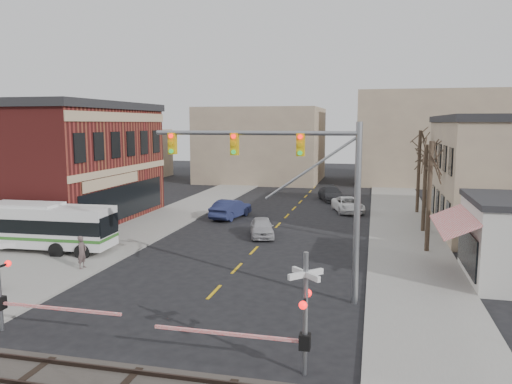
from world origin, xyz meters
The scene contains 16 objects.
ground centered at (0.00, 0.00, 0.00)m, with size 160.00×160.00×0.00m, color black.
sidewalk_west centered at (-9.50, 20.00, 0.06)m, with size 5.00×60.00×0.12m, color gray.
sidewalk_east centered at (9.50, 20.00, 0.06)m, with size 5.00×60.00×0.12m, color gray.
tree_east_a centered at (10.50, 12.00, 3.50)m, with size 0.28×0.28×6.75m.
tree_east_b centered at (10.80, 18.00, 3.27)m, with size 0.28×0.28×6.30m.
tree_east_c centered at (11.00, 26.00, 3.72)m, with size 0.28×0.28×7.20m.
transit_bus centered at (-13.78, 6.61, 1.64)m, with size 11.28×2.97×2.88m.
traffic_signal_mast centered at (3.90, 2.07, 5.71)m, with size 9.39×0.30×8.00m.
rr_crossing_west centered at (-6.19, -4.07, 1.97)m, with size 5.60×1.36×4.00m.
rr_crossing_east centered at (4.81, -4.76, 1.97)m, with size 5.60×1.36×4.00m.
car_a centered at (-0.38, 13.94, 0.67)m, with size 1.59×3.94×1.34m, color #A6A6AA.
car_b centered at (-4.45, 20.07, 0.79)m, with size 1.68×4.81×1.59m, color #1C2247.
car_c centered at (5.00, 25.27, 0.67)m, with size 2.22×4.81×1.34m, color white.
car_d centered at (2.94, 31.64, 0.72)m, with size 2.01×4.95×1.44m, color #3C3D41.
pedestrian_near centered at (-8.06, 3.73, 1.01)m, with size 0.65×0.43×1.78m, color #544443.
pedestrian_far centered at (-10.33, 6.55, 0.98)m, with size 0.84×0.65×1.72m, color #333959.
Camera 1 is at (7.19, -19.64, 7.93)m, focal length 35.00 mm.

